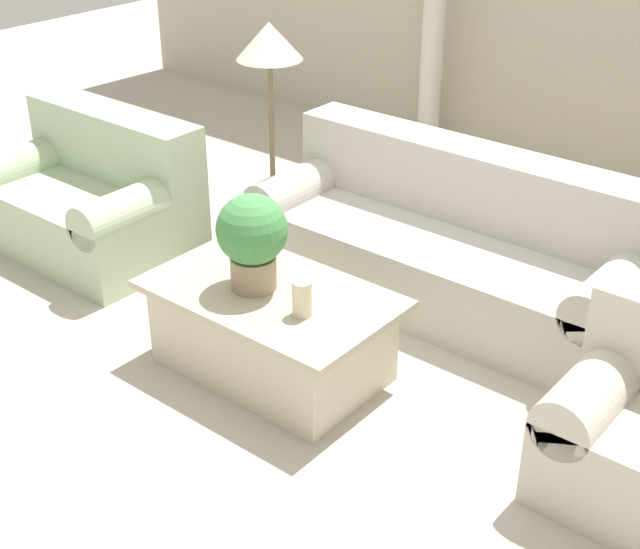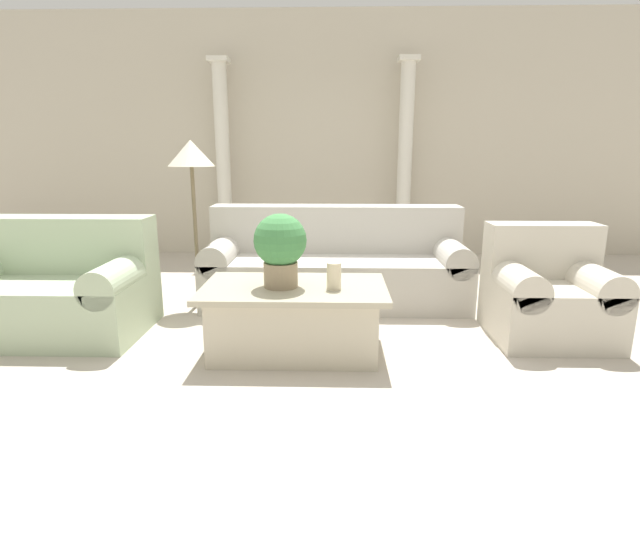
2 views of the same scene
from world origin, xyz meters
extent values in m
plane|color=#BCB2A3|center=(0.00, 0.00, 0.00)|extent=(16.00, 16.00, 0.00)
cube|color=beige|center=(0.00, 3.28, 1.60)|extent=(10.00, 0.06, 3.20)
cube|color=#B7B2A8|center=(0.18, 0.86, 0.22)|extent=(2.42, 0.92, 0.45)
cube|color=#B7B2A8|center=(0.18, 1.16, 0.67)|extent=(2.42, 0.32, 0.45)
cylinder|color=#B7B2A8|center=(-0.90, 0.86, 0.47)|extent=(0.28, 0.92, 0.28)
cylinder|color=#B7B2A8|center=(1.25, 0.86, 0.47)|extent=(0.28, 0.92, 0.28)
cube|color=#AEC19D|center=(-2.05, -0.04, 0.22)|extent=(1.43, 0.92, 0.45)
cube|color=#AEC19D|center=(-2.05, 0.25, 0.67)|extent=(1.43, 0.32, 0.45)
cylinder|color=#AEC19D|center=(-1.48, -0.04, 0.47)|extent=(0.28, 0.92, 0.28)
cube|color=beige|center=(-0.12, -0.34, 0.22)|extent=(1.14, 0.70, 0.45)
cube|color=#B3A98F|center=(-0.12, -0.34, 0.47)|extent=(1.30, 0.79, 0.04)
cylinder|color=#937F60|center=(-0.21, -0.37, 0.57)|extent=(0.24, 0.24, 0.18)
sphere|color=#428447|center=(-0.21, -0.37, 0.82)|extent=(0.37, 0.37, 0.37)
cylinder|color=beige|center=(0.16, -0.42, 0.58)|extent=(0.10, 0.10, 0.19)
cylinder|color=brown|center=(-1.12, 0.79, 0.01)|extent=(0.23, 0.23, 0.03)
cylinder|color=brown|center=(-1.12, 0.79, 0.65)|extent=(0.04, 0.04, 1.25)
cone|color=beige|center=(-1.12, 0.79, 1.39)|extent=(0.41, 0.41, 0.23)
cylinder|color=silver|center=(-1.31, 2.98, 1.25)|extent=(0.18, 0.18, 2.50)
cube|color=silver|center=(-1.31, 2.98, 2.53)|extent=(0.26, 0.26, 0.06)
cylinder|color=silver|center=(1.08, 2.98, 1.25)|extent=(0.18, 0.18, 2.50)
cube|color=silver|center=(1.08, 2.98, 2.53)|extent=(0.26, 0.26, 0.06)
cube|color=beige|center=(1.81, -0.03, 0.22)|extent=(0.85, 0.78, 0.44)
cube|color=beige|center=(1.81, 0.22, 0.65)|extent=(0.85, 0.27, 0.42)
cylinder|color=beige|center=(1.52, -0.03, 0.45)|extent=(0.28, 0.78, 0.28)
cylinder|color=beige|center=(2.10, -0.03, 0.45)|extent=(0.28, 0.78, 0.28)
camera|label=1|loc=(2.59, -3.25, 2.75)|focal=50.00mm
camera|label=2|loc=(0.16, -3.72, 1.41)|focal=28.00mm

